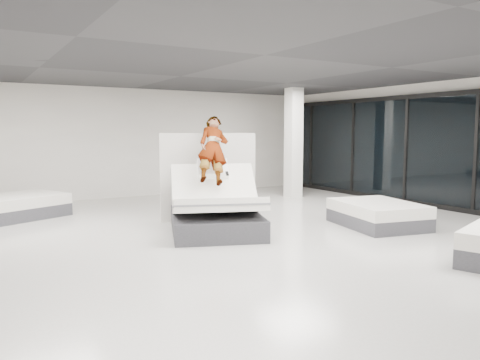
{
  "coord_description": "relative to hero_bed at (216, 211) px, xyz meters",
  "views": [
    {
      "loc": [
        -4.35,
        -6.57,
        1.96
      ],
      "look_at": [
        0.27,
        1.27,
        1.0
      ],
      "focal_mm": 35.0,
      "sensor_mm": 36.0,
      "label": 1
    }
  ],
  "objects": [
    {
      "name": "room",
      "position": [
        0.25,
        -1.31,
        1.17
      ],
      "size": [
        14.0,
        14.04,
        3.2
      ],
      "color": "beige",
      "rests_on": "ground"
    },
    {
      "name": "remote",
      "position": [
        0.2,
        -0.1,
        0.72
      ],
      "size": [
        0.1,
        0.15,
        0.08
      ],
      "primitive_type": "cube",
      "rotation": [
        0.35,
        0.0,
        -0.36
      ],
      "color": "black",
      "rests_on": "person"
    },
    {
      "name": "hero_bed",
      "position": [
        0.0,
        0.0,
        0.0
      ],
      "size": [
        2.32,
        2.64,
        1.4
      ],
      "color": "#3D3C42",
      "rests_on": "floor"
    },
    {
      "name": "flat_bed_right_far",
      "position": [
        3.14,
        -1.16,
        -0.18
      ],
      "size": [
        1.72,
        2.07,
        0.5
      ],
      "color": "#3D3C42",
      "rests_on": "floor"
    },
    {
      "name": "person",
      "position": [
        0.12,
        0.31,
        0.92
      ],
      "size": [
        1.12,
        1.67,
        1.38
      ],
      "primitive_type": "imported",
      "rotation": [
        0.89,
        0.0,
        -0.36
      ],
      "color": "slate",
      "rests_on": "hero_bed"
    },
    {
      "name": "flat_bed_left_far",
      "position": [
        -3.15,
        3.66,
        -0.17
      ],
      "size": [
        2.3,
        2.07,
        0.52
      ],
      "color": "#3D3C42",
      "rests_on": "floor"
    },
    {
      "name": "divider_panel",
      "position": [
        0.47,
        1.23,
        0.53
      ],
      "size": [
        2.04,
        0.68,
        1.91
      ],
      "primitive_type": "cube",
      "rotation": [
        0.0,
        0.0,
        -0.29
      ],
      "color": "silver",
      "rests_on": "floor"
    },
    {
      "name": "column",
      "position": [
        4.25,
        3.19,
        1.17
      ],
      "size": [
        0.4,
        0.4,
        3.2
      ],
      "primitive_type": "cube",
      "color": "white",
      "rests_on": "floor"
    },
    {
      "name": "storefront_glazing",
      "position": [
        6.15,
        -1.31,
        1.03
      ],
      "size": [
        0.12,
        13.4,
        2.92
      ],
      "color": "#1D2830",
      "rests_on": "floor"
    }
  ]
}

